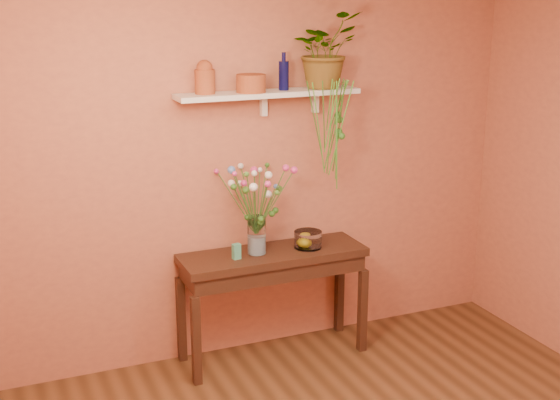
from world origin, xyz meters
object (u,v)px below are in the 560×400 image
(glass_vase, at_px, (257,238))
(bouquet, at_px, (257,190))
(blue_bottle, at_px, (284,75))
(terracotta_jug, at_px, (205,78))
(glass_bowl, at_px, (308,240))
(spider_plant, at_px, (324,50))
(sideboard, at_px, (273,267))

(glass_vase, bearing_deg, bouquet, -93.67)
(bouquet, bearing_deg, blue_bottle, 25.00)
(blue_bottle, relative_size, bouquet, 0.48)
(terracotta_jug, xyz_separation_m, glass_bowl, (0.70, -0.14, -1.18))
(terracotta_jug, height_order, spider_plant, spider_plant)
(blue_bottle, bearing_deg, sideboard, -140.62)
(blue_bottle, xyz_separation_m, spider_plant, (0.31, 0.01, 0.16))
(terracotta_jug, height_order, glass_vase, terracotta_jug)
(terracotta_jug, height_order, bouquet, terracotta_jug)
(terracotta_jug, relative_size, blue_bottle, 0.87)
(spider_plant, distance_m, glass_vase, 1.40)
(terracotta_jug, xyz_separation_m, bouquet, (0.31, -0.14, -0.77))
(sideboard, relative_size, bouquet, 2.50)
(sideboard, bearing_deg, glass_vase, 177.03)
(spider_plant, relative_size, bouquet, 0.99)
(blue_bottle, bearing_deg, terracotta_jug, 177.67)
(sideboard, relative_size, terracotta_jug, 5.97)
(glass_bowl, bearing_deg, blue_bottle, 139.25)
(sideboard, xyz_separation_m, glass_vase, (-0.12, 0.01, 0.23))
(terracotta_jug, distance_m, blue_bottle, 0.56)
(blue_bottle, bearing_deg, glass_vase, -158.48)
(terracotta_jug, bearing_deg, spider_plant, -0.99)
(sideboard, height_order, blue_bottle, blue_bottle)
(glass_vase, bearing_deg, sideboard, -2.97)
(blue_bottle, height_order, glass_bowl, blue_bottle)
(sideboard, relative_size, glass_vase, 4.94)
(blue_bottle, distance_m, glass_vase, 1.15)
(sideboard, height_order, bouquet, bouquet)
(spider_plant, relative_size, glass_vase, 1.95)
(blue_bottle, height_order, bouquet, blue_bottle)
(bouquet, xyz_separation_m, glass_bowl, (0.39, -0.00, -0.41))
(bouquet, bearing_deg, glass_vase, 86.33)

